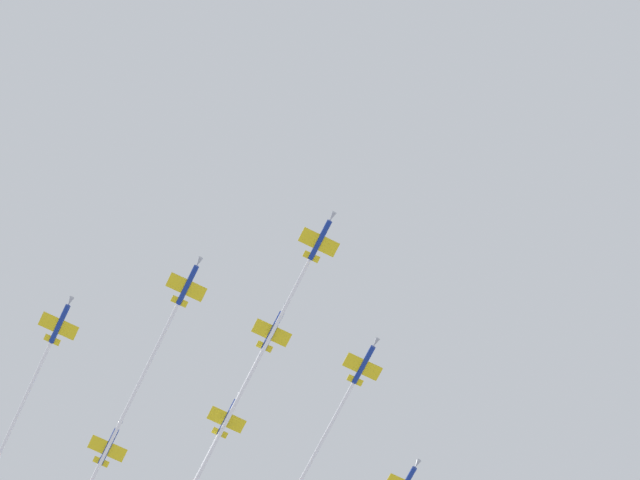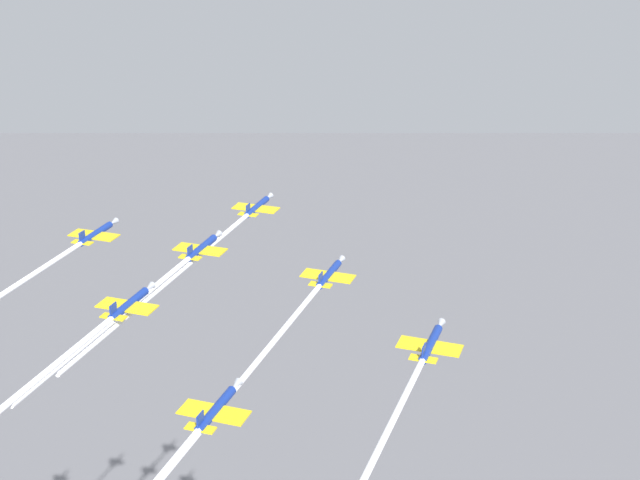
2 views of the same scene
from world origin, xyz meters
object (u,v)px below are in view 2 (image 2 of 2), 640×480
Objects in this scene: jet_port_outer at (155,286)px; jet_port_trail at (54,366)px; jet_starboard_inner at (286,327)px; jet_port_inner at (33,274)px; jet_lead at (205,250)px; jet_center_rear at (383,440)px.

jet_port_trail is at bearing -90.00° from jet_port_outer.
jet_port_trail reaches higher than jet_starboard_inner.
jet_lead is at bearing 39.03° from jet_port_inner.
jet_port_trail is (33.85, -17.79, 1.32)m from jet_lead.
jet_center_rear reaches higher than jet_starboard_inner.
jet_port_outer is at bearing 90.00° from jet_port_trail.
jet_lead is at bearing 134.14° from jet_center_rear.
jet_center_rear reaches higher than jet_port_inner.
jet_port_trail is at bearing 178.99° from jet_center_rear.
jet_center_rear is at bearing -32.17° from jet_port_outer.
jet_port_outer reaches higher than jet_center_rear.
jet_port_inner reaches higher than jet_starboard_inner.
jet_center_rear is (47.23, 39.15, 0.55)m from jet_port_inner.
jet_port_inner is 1.09× the size of jet_port_outer.
jet_port_outer is at bearing 147.83° from jet_center_rear.
jet_lead is 38.26m from jet_port_trail.
jet_port_outer is (-9.75, -16.20, 2.23)m from jet_starboard_inner.
jet_starboard_inner is 0.87× the size of jet_center_rear.
jet_port_trail is (20.43, -10.74, 0.49)m from jet_port_outer.
jet_lead is 1.14× the size of jet_port_inner.
jet_port_trail is (10.68, -26.94, 2.72)m from jet_starboard_inner.
jet_starboard_inner is at bearing -40.73° from jet_lead.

